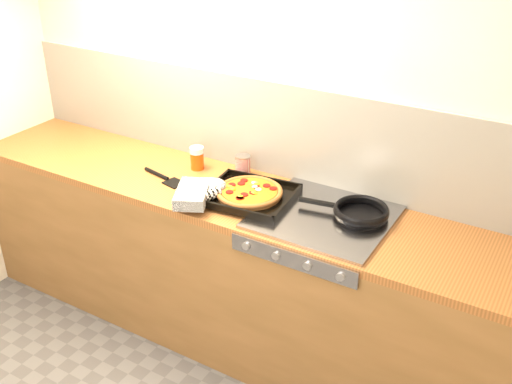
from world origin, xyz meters
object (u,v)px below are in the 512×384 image
Objects in this scene: frying_pan at (360,212)px; tomato_can at (243,166)px; pizza_on_tray at (234,193)px; juice_glass at (197,158)px.

tomato_can reaches higher than frying_pan.
frying_pan is at bearing 13.67° from pizza_on_tray.
tomato_can is 0.92× the size of juice_glass.
frying_pan is (0.59, 0.14, -0.01)m from pizza_on_tray.
tomato_can reaches higher than pizza_on_tray.
frying_pan is 0.71m from tomato_can.
pizza_on_tray is 1.26× the size of frying_pan.
frying_pan is at bearing -3.56° from juice_glass.
pizza_on_tray is at bearing -29.13° from juice_glass.
pizza_on_tray is at bearing -166.33° from frying_pan.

